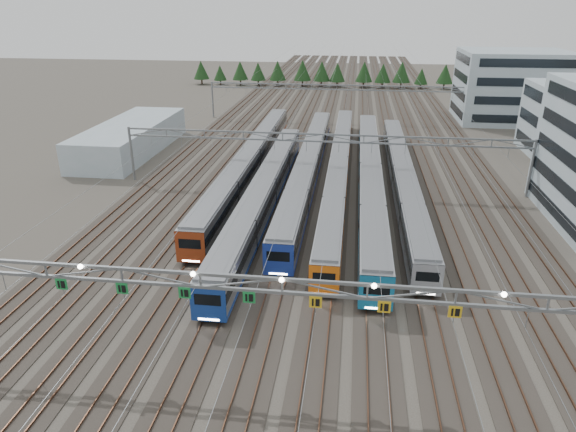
# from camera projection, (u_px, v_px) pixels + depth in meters

# --- Properties ---
(ground) EXTENTS (400.00, 400.00, 0.00)m
(ground) POSITION_uv_depth(u_px,v_px,m) (283.00, 374.00, 36.87)
(ground) COLOR #47423A
(ground) RESTS_ON ground
(track_bed) EXTENTS (54.00, 260.00, 5.42)m
(track_bed) POSITION_uv_depth(u_px,v_px,m) (338.00, 102.00, 127.66)
(track_bed) COLOR #2D2823
(track_bed) RESTS_ON ground
(train_a) EXTENTS (3.05, 61.01, 3.98)m
(train_a) POSITION_uv_depth(u_px,v_px,m) (251.00, 160.00, 78.34)
(train_a) COLOR black
(train_a) RESTS_ON ground
(train_b) EXTENTS (3.01, 53.60, 3.92)m
(train_b) POSITION_uv_depth(u_px,v_px,m) (265.00, 191.00, 65.63)
(train_b) COLOR black
(train_b) RESTS_ON ground
(train_c) EXTENTS (2.99, 60.67, 3.90)m
(train_c) POSITION_uv_depth(u_px,v_px,m) (308.00, 166.00, 75.84)
(train_c) COLOR black
(train_c) RESTS_ON ground
(train_d) EXTENTS (2.73, 68.15, 3.55)m
(train_d) POSITION_uv_depth(u_px,v_px,m) (339.00, 167.00, 76.03)
(train_d) COLOR black
(train_d) RESTS_ON ground
(train_e) EXTENTS (2.97, 64.20, 3.87)m
(train_e) POSITION_uv_depth(u_px,v_px,m) (370.00, 175.00, 72.01)
(train_e) COLOR black
(train_e) RESTS_ON ground
(train_f) EXTENTS (2.78, 58.50, 3.62)m
(train_f) POSITION_uv_depth(u_px,v_px,m) (402.00, 176.00, 71.66)
(train_f) COLOR black
(train_f) RESTS_ON ground
(gantry_near) EXTENTS (56.36, 0.61, 8.08)m
(gantry_near) POSITION_uv_depth(u_px,v_px,m) (281.00, 289.00, 34.01)
(gantry_near) COLOR gray
(gantry_near) RESTS_ON ground
(gantry_mid) EXTENTS (56.36, 0.36, 8.00)m
(gantry_mid) POSITION_uv_depth(u_px,v_px,m) (323.00, 144.00, 70.94)
(gantry_mid) COLOR gray
(gantry_mid) RESTS_ON ground
(gantry_far) EXTENTS (56.36, 0.36, 8.00)m
(gantry_far) POSITION_uv_depth(u_px,v_px,m) (337.00, 92.00, 112.06)
(gantry_far) COLOR gray
(gantry_far) RESTS_ON ground
(depot_bldg_mid) EXTENTS (14.00, 16.00, 11.98)m
(depot_bldg_mid) POSITION_uv_depth(u_px,v_px,m) (576.00, 122.00, 86.07)
(depot_bldg_mid) COLOR #9FB7BE
(depot_bldg_mid) RESTS_ON ground
(depot_bldg_north) EXTENTS (22.00, 18.00, 14.93)m
(depot_bldg_north) POSITION_uv_depth(u_px,v_px,m) (511.00, 86.00, 112.13)
(depot_bldg_north) COLOR #9FB7BE
(depot_bldg_north) RESTS_ON ground
(west_shed) EXTENTS (10.00, 30.00, 4.95)m
(west_shed) POSITION_uv_depth(u_px,v_px,m) (131.00, 138.00, 90.28)
(west_shed) COLOR #9FB7BE
(west_shed) RESTS_ON ground
(treeline) EXTENTS (87.50, 5.60, 7.02)m
(treeline) POSITION_uv_depth(u_px,v_px,m) (330.00, 73.00, 157.52)
(treeline) COLOR #332114
(treeline) RESTS_ON ground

